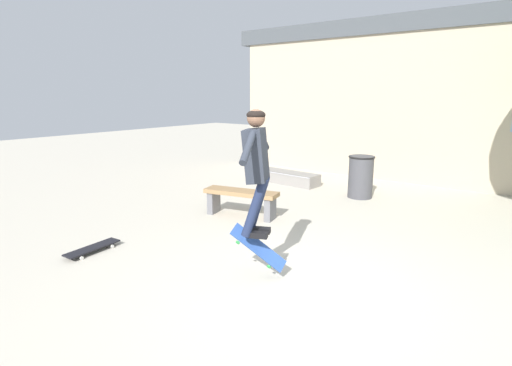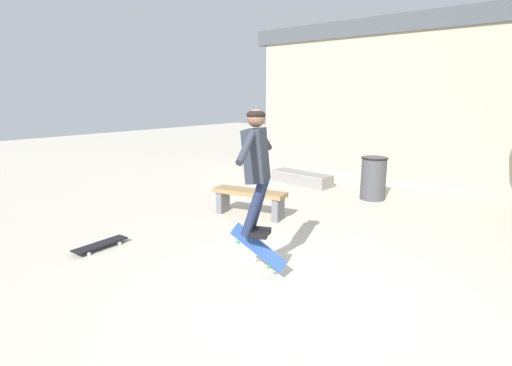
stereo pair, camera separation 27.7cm
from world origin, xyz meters
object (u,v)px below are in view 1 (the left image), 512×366
skate_ledge (288,178)px  trash_bin (361,176)px  skateboard_flipping (258,248)px  skateboard_resting (92,248)px  park_bench (241,198)px  skater (256,162)px

skate_ledge → trash_bin: size_ratio=1.78×
trash_bin → skateboard_flipping: trash_bin is taller
trash_bin → skateboard_flipping: size_ratio=1.55×
trash_bin → skate_ledge: bearing=173.8°
skate_ledge → skateboard_resting: bearing=-84.4°
park_bench → skateboard_resting: park_bench is taller
skate_ledge → park_bench: bearing=-70.8°
park_bench → skater: bearing=-60.1°
skate_ledge → trash_bin: 2.11m
skater → skateboard_flipping: 1.11m
skate_ledge → skateboard_resting: 5.70m
skateboard_flipping → skateboard_resting: size_ratio=0.71×
park_bench → trash_bin: trash_bin is taller
park_bench → skateboard_flipping: 2.66m
trash_bin → skateboard_flipping: bearing=-82.3°
park_bench → trash_bin: size_ratio=1.57×
park_bench → skateboard_resting: 2.81m
skate_ledge → skateboard_flipping: size_ratio=2.76×
trash_bin → skater: (0.65, -4.73, 1.03)m
park_bench → skateboard_flipping: bearing=-59.3°
skater → skate_ledge: bearing=94.1°
skateboard_flipping → park_bench: bearing=101.1°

